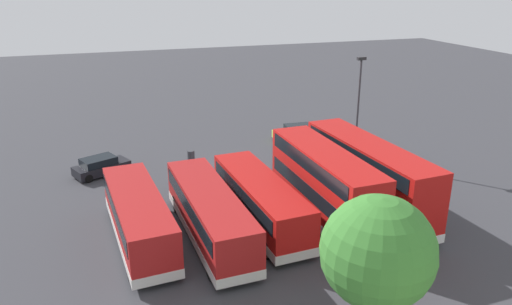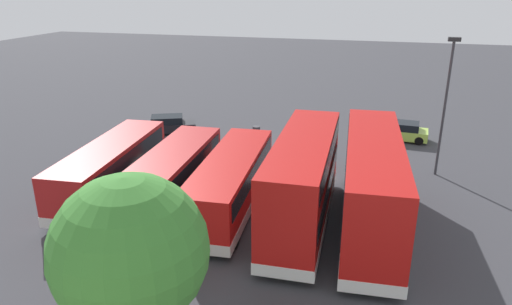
{
  "view_description": "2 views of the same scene",
  "coord_description": "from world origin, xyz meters",
  "px_view_note": "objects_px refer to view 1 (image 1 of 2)",
  "views": [
    {
      "loc": [
        8.98,
        34.52,
        14.41
      ],
      "look_at": [
        -2.13,
        1.43,
        1.81
      ],
      "focal_mm": 34.2,
      "sensor_mm": 36.0,
      "label": 1
    },
    {
      "loc": [
        -7.03,
        30.52,
        11.6
      ],
      "look_at": [
        0.28,
        3.68,
        1.31
      ],
      "focal_mm": 32.59,
      "sensor_mm": 36.0,
      "label": 2
    }
  ],
  "objects_px": {
    "bus_single_deck_third": "(260,200)",
    "lamp_post_tall": "(358,102)",
    "bus_single_deck_fifth": "(138,217)",
    "car_small_green": "(101,166)",
    "bus_double_decker_second": "(324,183)",
    "bus_double_decker_near_end": "(368,174)",
    "bus_single_deck_fourth": "(210,213)",
    "car_hatchback_silver": "(298,132)",
    "waste_bin_yellow": "(191,156)"
  },
  "relations": [
    {
      "from": "bus_single_deck_fourth",
      "to": "bus_single_deck_fifth",
      "type": "relative_size",
      "value": 1.08
    },
    {
      "from": "bus_single_deck_fifth",
      "to": "car_hatchback_silver",
      "type": "distance_m",
      "value": 21.62
    },
    {
      "from": "car_small_green",
      "to": "lamp_post_tall",
      "type": "height_order",
      "value": "lamp_post_tall"
    },
    {
      "from": "bus_single_deck_fourth",
      "to": "lamp_post_tall",
      "type": "relative_size",
      "value": 1.3
    },
    {
      "from": "bus_single_deck_fifth",
      "to": "car_small_green",
      "type": "height_order",
      "value": "bus_single_deck_fifth"
    },
    {
      "from": "bus_single_deck_fourth",
      "to": "bus_single_deck_third",
      "type": "bearing_deg",
      "value": -168.48
    },
    {
      "from": "car_hatchback_silver",
      "to": "bus_double_decker_near_end",
      "type": "bearing_deg",
      "value": 83.9
    },
    {
      "from": "bus_single_deck_fourth",
      "to": "waste_bin_yellow",
      "type": "height_order",
      "value": "bus_single_deck_fourth"
    },
    {
      "from": "bus_single_deck_third",
      "to": "waste_bin_yellow",
      "type": "height_order",
      "value": "bus_single_deck_third"
    },
    {
      "from": "bus_double_decker_near_end",
      "to": "car_small_green",
      "type": "height_order",
      "value": "bus_double_decker_near_end"
    },
    {
      "from": "bus_double_decker_near_end",
      "to": "lamp_post_tall",
      "type": "bearing_deg",
      "value": -115.0
    },
    {
      "from": "lamp_post_tall",
      "to": "bus_single_deck_fourth",
      "type": "bearing_deg",
      "value": 31.11
    },
    {
      "from": "lamp_post_tall",
      "to": "car_hatchback_silver",
      "type": "bearing_deg",
      "value": -71.0
    },
    {
      "from": "bus_single_deck_third",
      "to": "waste_bin_yellow",
      "type": "distance_m",
      "value": 12.27
    },
    {
      "from": "bus_double_decker_second",
      "to": "car_small_green",
      "type": "relative_size",
      "value": 2.4
    },
    {
      "from": "bus_single_deck_fourth",
      "to": "waste_bin_yellow",
      "type": "xyz_separation_m",
      "value": [
        -1.44,
        -12.75,
        -1.15
      ]
    },
    {
      "from": "car_small_green",
      "to": "bus_double_decker_second",
      "type": "bearing_deg",
      "value": 137.0
    },
    {
      "from": "lamp_post_tall",
      "to": "car_small_green",
      "type": "bearing_deg",
      "value": -9.71
    },
    {
      "from": "car_hatchback_silver",
      "to": "bus_double_decker_second",
      "type": "bearing_deg",
      "value": 72.26
    },
    {
      "from": "bus_single_deck_third",
      "to": "car_small_green",
      "type": "xyz_separation_m",
      "value": [
        9.03,
        -11.45,
        -0.92
      ]
    },
    {
      "from": "bus_single_deck_fourth",
      "to": "car_hatchback_silver",
      "type": "bearing_deg",
      "value": -128.49
    },
    {
      "from": "bus_double_decker_second",
      "to": "bus_single_deck_third",
      "type": "xyz_separation_m",
      "value": [
        3.94,
        -0.64,
        -0.83
      ]
    },
    {
      "from": "bus_double_decker_near_end",
      "to": "bus_double_decker_second",
      "type": "height_order",
      "value": "same"
    },
    {
      "from": "bus_single_deck_fourth",
      "to": "car_hatchback_silver",
      "type": "relative_size",
      "value": 2.4
    },
    {
      "from": "bus_single_deck_fifth",
      "to": "car_hatchback_silver",
      "type": "xyz_separation_m",
      "value": [
        -16.07,
        -14.43,
        -0.92
      ]
    },
    {
      "from": "bus_single_deck_third",
      "to": "car_small_green",
      "type": "distance_m",
      "value": 14.61
    },
    {
      "from": "bus_single_deck_fourth",
      "to": "bus_single_deck_fifth",
      "type": "xyz_separation_m",
      "value": [
        3.94,
        -0.82,
        -0.0
      ]
    },
    {
      "from": "bus_single_deck_third",
      "to": "bus_single_deck_fifth",
      "type": "distance_m",
      "value": 7.26
    },
    {
      "from": "bus_double_decker_near_end",
      "to": "car_hatchback_silver",
      "type": "xyz_separation_m",
      "value": [
        -1.58,
        -14.82,
        -1.75
      ]
    },
    {
      "from": "bus_single_deck_fifth",
      "to": "lamp_post_tall",
      "type": "bearing_deg",
      "value": -156.78
    },
    {
      "from": "bus_single_deck_third",
      "to": "lamp_post_tall",
      "type": "xyz_separation_m",
      "value": [
        -11.07,
        -8.01,
        3.35
      ]
    },
    {
      "from": "bus_double_decker_second",
      "to": "waste_bin_yellow",
      "type": "relative_size",
      "value": 11.34
    },
    {
      "from": "car_small_green",
      "to": "bus_single_deck_fifth",
      "type": "bearing_deg",
      "value": 98.88
    },
    {
      "from": "bus_double_decker_second",
      "to": "car_small_green",
      "type": "distance_m",
      "value": 17.81
    },
    {
      "from": "bus_single_deck_fifth",
      "to": "car_small_green",
      "type": "xyz_separation_m",
      "value": [
        1.77,
        -11.3,
        -0.92
      ]
    },
    {
      "from": "bus_single_deck_third",
      "to": "lamp_post_tall",
      "type": "height_order",
      "value": "lamp_post_tall"
    },
    {
      "from": "bus_single_deck_fifth",
      "to": "lamp_post_tall",
      "type": "distance_m",
      "value": 20.23
    },
    {
      "from": "car_hatchback_silver",
      "to": "car_small_green",
      "type": "distance_m",
      "value": 18.11
    },
    {
      "from": "bus_single_deck_third",
      "to": "lamp_post_tall",
      "type": "relative_size",
      "value": 1.22
    },
    {
      "from": "bus_single_deck_fifth",
      "to": "lamp_post_tall",
      "type": "relative_size",
      "value": 1.2
    },
    {
      "from": "bus_double_decker_second",
      "to": "lamp_post_tall",
      "type": "xyz_separation_m",
      "value": [
        -7.13,
        -8.65,
        2.53
      ]
    },
    {
      "from": "bus_single_deck_third",
      "to": "bus_single_deck_fourth",
      "type": "distance_m",
      "value": 3.39
    },
    {
      "from": "bus_single_deck_third",
      "to": "bus_double_decker_near_end",
      "type": "bearing_deg",
      "value": 178.13
    },
    {
      "from": "bus_double_decker_second",
      "to": "waste_bin_yellow",
      "type": "xyz_separation_m",
      "value": [
        5.82,
        -12.71,
        -1.97
      ]
    },
    {
      "from": "bus_single_deck_fifth",
      "to": "bus_double_decker_near_end",
      "type": "bearing_deg",
      "value": 178.49
    },
    {
      "from": "bus_single_deck_fifth",
      "to": "car_small_green",
      "type": "relative_size",
      "value": 2.29
    },
    {
      "from": "bus_single_deck_fourth",
      "to": "car_small_green",
      "type": "bearing_deg",
      "value": -64.81
    },
    {
      "from": "bus_single_deck_third",
      "to": "bus_single_deck_fourth",
      "type": "bearing_deg",
      "value": 11.52
    },
    {
      "from": "bus_double_decker_near_end",
      "to": "bus_single_deck_third",
      "type": "height_order",
      "value": "bus_double_decker_near_end"
    },
    {
      "from": "bus_double_decker_second",
      "to": "car_hatchback_silver",
      "type": "height_order",
      "value": "bus_double_decker_second"
    }
  ]
}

